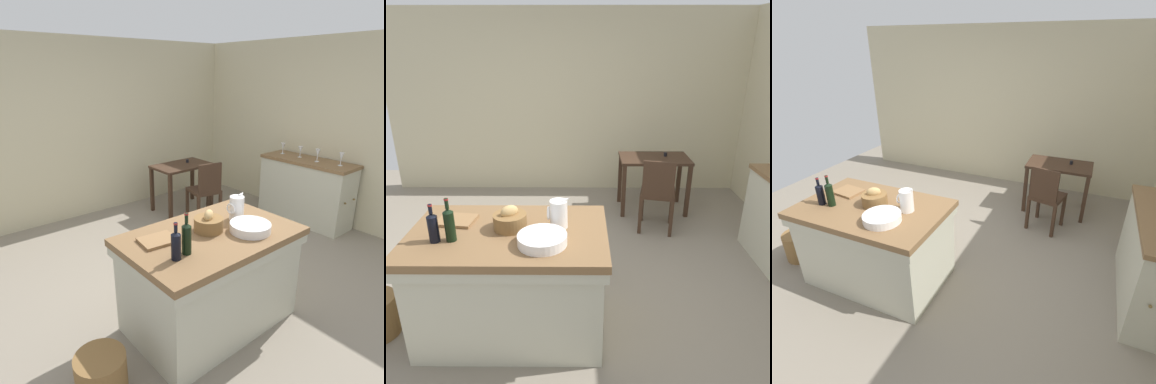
# 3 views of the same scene
# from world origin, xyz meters

# --- Properties ---
(ground_plane) EXTENTS (6.76, 6.76, 0.00)m
(ground_plane) POSITION_xyz_m (0.00, 0.00, 0.00)
(ground_plane) COLOR gray
(wall_back) EXTENTS (5.32, 0.12, 2.60)m
(wall_back) POSITION_xyz_m (0.00, 2.60, 1.30)
(wall_back) COLOR beige
(wall_back) RESTS_ON ground
(island_table) EXTENTS (1.45, 0.92, 0.87)m
(island_table) POSITION_xyz_m (-0.35, -0.54, 0.47)
(island_table) COLOR brown
(island_table) RESTS_ON ground
(writing_desk) EXTENTS (0.90, 0.56, 0.79)m
(writing_desk) POSITION_xyz_m (1.15, 1.76, 0.62)
(writing_desk) COLOR #3D281C
(writing_desk) RESTS_ON ground
(wooden_chair) EXTENTS (0.48, 0.48, 0.92)m
(wooden_chair) POSITION_xyz_m (1.09, 1.13, 0.50)
(wooden_chair) COLOR #3D281C
(wooden_chair) RESTS_ON ground
(pitcher) EXTENTS (0.17, 0.13, 0.26)m
(pitcher) POSITION_xyz_m (0.01, -0.47, 0.98)
(pitcher) COLOR white
(pitcher) RESTS_ON island_table
(wash_bowl) EXTENTS (0.34, 0.34, 0.07)m
(wash_bowl) POSITION_xyz_m (-0.08, -0.72, 0.91)
(wash_bowl) COLOR white
(wash_bowl) RESTS_ON island_table
(bread_basket) EXTENTS (0.25, 0.25, 0.19)m
(bread_basket) POSITION_xyz_m (-0.34, -0.49, 0.94)
(bread_basket) COLOR brown
(bread_basket) RESTS_ON island_table
(cutting_board) EXTENTS (0.31, 0.25, 0.02)m
(cutting_board) POSITION_xyz_m (-0.78, -0.39, 0.88)
(cutting_board) COLOR olive
(cutting_board) RESTS_ON island_table
(wine_bottle_dark) EXTENTS (0.07, 0.07, 0.32)m
(wine_bottle_dark) POSITION_xyz_m (-0.72, -0.68, 1.00)
(wine_bottle_dark) COLOR black
(wine_bottle_dark) RESTS_ON island_table
(wine_bottle_amber) EXTENTS (0.07, 0.07, 0.28)m
(wine_bottle_amber) POSITION_xyz_m (-0.83, -0.69, 0.98)
(wine_bottle_amber) COLOR black
(wine_bottle_amber) RESTS_ON island_table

